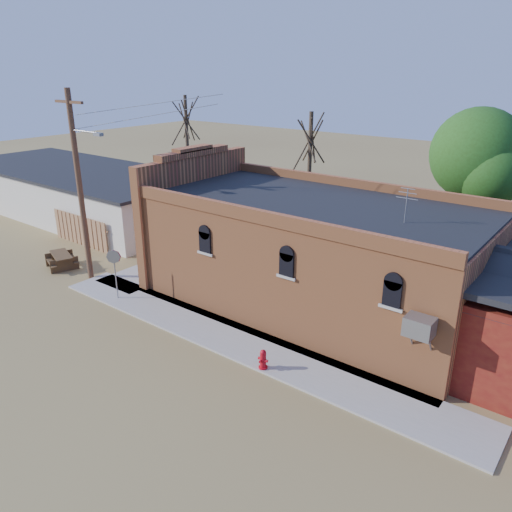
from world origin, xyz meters
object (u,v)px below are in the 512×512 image
Objects in this scene: stop_sign at (114,261)px; picnic_table at (62,259)px; fire_hydrant at (263,359)px; utility_pole at (80,184)px; trash_barrel at (167,261)px; brick_bar at (307,252)px.

stop_sign is 1.06× the size of picnic_table.
fire_hydrant is at bearing 15.50° from picnic_table.
fire_hydrant is 0.31× the size of stop_sign.
trash_barrel is at bearing 56.51° from utility_pole.
stop_sign is at bearing -13.58° from utility_pole.
stop_sign reaches higher than trash_barrel.
utility_pole reaches higher than stop_sign.
stop_sign is (-8.58, 0.48, 1.40)m from fire_hydrant.
stop_sign reaches higher than picnic_table.
fire_hydrant is (1.80, -5.50, -1.91)m from brick_bar.
stop_sign is (3.01, -0.73, -2.93)m from utility_pole.
brick_bar is 21.92× the size of trash_barrel.
picnic_table is (-13.97, 1.10, 0.06)m from fire_hydrant.
picnic_table is at bearing 166.23° from fire_hydrant.
brick_bar is 10.96m from utility_pole.
picnic_table is (-12.17, -4.40, -1.85)m from brick_bar.
trash_barrel is (2.07, 3.13, -4.32)m from utility_pole.
picnic_table is at bearing 157.76° from stop_sign.
utility_pole reaches higher than fire_hydrant.
brick_bar is at bearing 39.87° from picnic_table.
trash_barrel is (-7.72, -1.17, -1.89)m from brick_bar.
utility_pole is 12.03× the size of trash_barrel.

